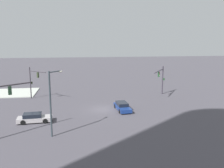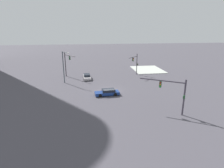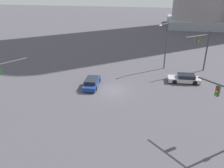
% 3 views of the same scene
% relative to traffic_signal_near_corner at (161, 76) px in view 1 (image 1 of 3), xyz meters
% --- Properties ---
extents(ground_plane, '(223.38, 223.38, 0.00)m').
position_rel_traffic_signal_near_corner_xyz_m(ground_plane, '(12.03, 8.08, -3.74)').
color(ground_plane, '#49464E').
extents(sidewalk_corner, '(10.96, 8.64, 0.15)m').
position_rel_traffic_signal_near_corner_xyz_m(sidewalk_corner, '(29.80, -6.14, -3.67)').
color(sidewalk_corner, beige).
rests_on(sidewalk_corner, ground).
extents(traffic_signal_near_corner, '(4.07, 5.91, 5.56)m').
position_rel_traffic_signal_near_corner_xyz_m(traffic_signal_near_corner, '(0.00, 0.00, 0.00)').
color(traffic_signal_near_corner, '#3F3945').
rests_on(traffic_signal_near_corner, ground).
extents(traffic_signal_cross_street, '(3.25, 3.35, 5.83)m').
position_rel_traffic_signal_near_corner_xyz_m(traffic_signal_cross_street, '(23.81, -0.50, -0.03)').
color(traffic_signal_cross_street, '#3A353C').
rests_on(traffic_signal_cross_street, ground).
extents(streetlamp_curved_arm, '(1.55, 1.78, 7.43)m').
position_rel_traffic_signal_near_corner_xyz_m(streetlamp_curved_arm, '(18.83, 17.83, 0.58)').
color(streetlamp_curved_arm, '#374249').
rests_on(streetlamp_curved_arm, ground).
extents(sedan_car_approaching, '(2.10, 4.83, 1.21)m').
position_rel_traffic_signal_near_corner_xyz_m(sedan_car_approaching, '(9.19, 8.85, -3.17)').
color(sedan_car_approaching, navy).
rests_on(sedan_car_approaching, ground).
extents(sedan_car_waiting_far, '(4.55, 2.08, 1.21)m').
position_rel_traffic_signal_near_corner_xyz_m(sedan_car_waiting_far, '(21.74, 12.68, -3.17)').
color(sedan_car_waiting_far, '#B5AFB1').
rests_on(sedan_car_waiting_far, ground).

